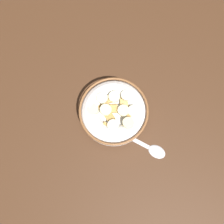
# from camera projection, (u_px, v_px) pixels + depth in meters

# --- Properties ---
(ground_plane) EXTENTS (1.16, 1.16, 0.02)m
(ground_plane) POSITION_uv_depth(u_px,v_px,m) (112.00, 115.00, 0.59)
(ground_plane) COLOR #472B19
(cereal_bowl) EXTENTS (0.17, 0.17, 0.06)m
(cereal_bowl) POSITION_uv_depth(u_px,v_px,m) (112.00, 112.00, 0.55)
(cereal_bowl) COLOR white
(cereal_bowl) RESTS_ON ground_plane
(spoon) EXTENTS (0.08, 0.13, 0.01)m
(spoon) POSITION_uv_depth(u_px,v_px,m) (150.00, 149.00, 0.55)
(spoon) COLOR silver
(spoon) RESTS_ON ground_plane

